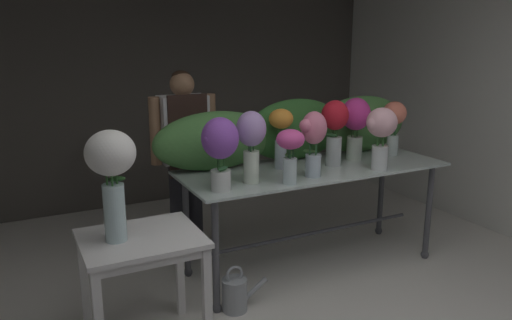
{
  "coord_description": "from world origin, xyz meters",
  "views": [
    {
      "loc": [
        -1.63,
        -1.63,
        1.91
      ],
      "look_at": [
        -0.14,
        1.35,
        1.07
      ],
      "focal_mm": 35.09,
      "sensor_mm": 36.0,
      "label": 1
    }
  ],
  "objects_px": {
    "vase_sunset_carnations": "(281,131)",
    "vase_lilac_anemones": "(251,140)",
    "side_table_white": "(142,252)",
    "vase_magenta_hydrangea": "(355,122)",
    "vase_rosy_freesia": "(314,137)",
    "vase_coral_dahlias": "(394,120)",
    "vase_fuchsia_ranunculus": "(291,149)",
    "vase_crimson_lilies": "(335,126)",
    "watering_can": "(235,294)",
    "display_table_glass": "(313,183)",
    "vase_blush_stock": "(381,131)",
    "florist": "(184,147)",
    "vase_violet_tulips": "(220,146)",
    "vase_white_roses_tall": "(111,170)"
  },
  "relations": [
    {
      "from": "vase_crimson_lilies",
      "to": "vase_blush_stock",
      "type": "bearing_deg",
      "value": -48.31
    },
    {
      "from": "vase_rosy_freesia",
      "to": "florist",
      "type": "bearing_deg",
      "value": 130.34
    },
    {
      "from": "vase_fuchsia_ranunculus",
      "to": "side_table_white",
      "type": "bearing_deg",
      "value": -171.91
    },
    {
      "from": "vase_coral_dahlias",
      "to": "vase_fuchsia_ranunculus",
      "type": "height_order",
      "value": "vase_coral_dahlias"
    },
    {
      "from": "florist",
      "to": "vase_crimson_lilies",
      "type": "bearing_deg",
      "value": -31.74
    },
    {
      "from": "display_table_glass",
      "to": "vase_fuchsia_ranunculus",
      "type": "height_order",
      "value": "vase_fuchsia_ranunculus"
    },
    {
      "from": "vase_lilac_anemones",
      "to": "watering_can",
      "type": "distance_m",
      "value": 1.1
    },
    {
      "from": "vase_violet_tulips",
      "to": "vase_fuchsia_ranunculus",
      "type": "xyz_separation_m",
      "value": [
        0.51,
        -0.08,
        -0.06
      ]
    },
    {
      "from": "vase_rosy_freesia",
      "to": "vase_blush_stock",
      "type": "distance_m",
      "value": 0.57
    },
    {
      "from": "vase_coral_dahlias",
      "to": "vase_fuchsia_ranunculus",
      "type": "relative_size",
      "value": 1.2
    },
    {
      "from": "vase_blush_stock",
      "to": "vase_fuchsia_ranunculus",
      "type": "xyz_separation_m",
      "value": [
        -0.81,
        -0.01,
        -0.06
      ]
    },
    {
      "from": "vase_blush_stock",
      "to": "vase_fuchsia_ranunculus",
      "type": "bearing_deg",
      "value": -179.13
    },
    {
      "from": "vase_sunset_carnations",
      "to": "vase_crimson_lilies",
      "type": "xyz_separation_m",
      "value": [
        0.43,
        -0.11,
        0.02
      ]
    },
    {
      "from": "side_table_white",
      "to": "watering_can",
      "type": "bearing_deg",
      "value": 10.7
    },
    {
      "from": "side_table_white",
      "to": "vase_lilac_anemones",
      "type": "xyz_separation_m",
      "value": [
        0.89,
        0.31,
        0.55
      ]
    },
    {
      "from": "vase_violet_tulips",
      "to": "vase_blush_stock",
      "type": "height_order",
      "value": "vase_violet_tulips"
    },
    {
      "from": "vase_sunset_carnations",
      "to": "vase_white_roses_tall",
      "type": "height_order",
      "value": "vase_white_roses_tall"
    },
    {
      "from": "vase_sunset_carnations",
      "to": "vase_blush_stock",
      "type": "xyz_separation_m",
      "value": [
        0.67,
        -0.39,
        0.01
      ]
    },
    {
      "from": "vase_sunset_carnations",
      "to": "vase_rosy_freesia",
      "type": "bearing_deg",
      "value": -71.79
    },
    {
      "from": "display_table_glass",
      "to": "vase_crimson_lilies",
      "type": "relative_size",
      "value": 4.08
    },
    {
      "from": "watering_can",
      "to": "vase_blush_stock",
      "type": "bearing_deg",
      "value": 2.07
    },
    {
      "from": "vase_magenta_hydrangea",
      "to": "vase_violet_tulips",
      "type": "distance_m",
      "value": 1.38
    },
    {
      "from": "vase_violet_tulips",
      "to": "vase_blush_stock",
      "type": "xyz_separation_m",
      "value": [
        1.32,
        -0.07,
        -0.0
      ]
    },
    {
      "from": "florist",
      "to": "vase_sunset_carnations",
      "type": "distance_m",
      "value": 0.83
    },
    {
      "from": "vase_coral_dahlias",
      "to": "vase_white_roses_tall",
      "type": "relative_size",
      "value": 0.72
    },
    {
      "from": "florist",
      "to": "vase_fuchsia_ranunculus",
      "type": "height_order",
      "value": "florist"
    },
    {
      "from": "vase_crimson_lilies",
      "to": "watering_can",
      "type": "distance_m",
      "value": 1.52
    },
    {
      "from": "vase_crimson_lilies",
      "to": "vase_blush_stock",
      "type": "relative_size",
      "value": 1.08
    },
    {
      "from": "vase_sunset_carnations",
      "to": "watering_can",
      "type": "height_order",
      "value": "vase_sunset_carnations"
    },
    {
      "from": "vase_crimson_lilies",
      "to": "vase_sunset_carnations",
      "type": "bearing_deg",
      "value": 165.1
    },
    {
      "from": "vase_lilac_anemones",
      "to": "vase_sunset_carnations",
      "type": "bearing_deg",
      "value": 33.16
    },
    {
      "from": "florist",
      "to": "vase_lilac_anemones",
      "type": "distance_m",
      "value": 0.84
    },
    {
      "from": "side_table_white",
      "to": "vase_sunset_carnations",
      "type": "distance_m",
      "value": 1.49
    },
    {
      "from": "side_table_white",
      "to": "vase_rosy_freesia",
      "type": "bearing_deg",
      "value": 10.13
    },
    {
      "from": "vase_crimson_lilies",
      "to": "vase_fuchsia_ranunculus",
      "type": "relative_size",
      "value": 1.35
    },
    {
      "from": "vase_violet_tulips",
      "to": "vase_crimson_lilies",
      "type": "relative_size",
      "value": 0.95
    },
    {
      "from": "vase_sunset_carnations",
      "to": "vase_lilac_anemones",
      "type": "height_order",
      "value": "vase_lilac_anemones"
    },
    {
      "from": "vase_fuchsia_ranunculus",
      "to": "display_table_glass",
      "type": "bearing_deg",
      "value": 37.66
    },
    {
      "from": "vase_coral_dahlias",
      "to": "vase_fuchsia_ranunculus",
      "type": "distance_m",
      "value": 1.3
    },
    {
      "from": "vase_crimson_lilies",
      "to": "vase_fuchsia_ranunculus",
      "type": "xyz_separation_m",
      "value": [
        -0.57,
        -0.28,
        -0.07
      ]
    },
    {
      "from": "display_table_glass",
      "to": "vase_blush_stock",
      "type": "bearing_deg",
      "value": -36.14
    },
    {
      "from": "florist",
      "to": "vase_crimson_lilies",
      "type": "distance_m",
      "value": 1.25
    },
    {
      "from": "florist",
      "to": "watering_can",
      "type": "distance_m",
      "value": 1.3
    },
    {
      "from": "vase_sunset_carnations",
      "to": "florist",
      "type": "bearing_deg",
      "value": 139.11
    },
    {
      "from": "florist",
      "to": "vase_rosy_freesia",
      "type": "height_order",
      "value": "florist"
    },
    {
      "from": "side_table_white",
      "to": "vase_coral_dahlias",
      "type": "xyz_separation_m",
      "value": [
        2.38,
        0.51,
        0.55
      ]
    },
    {
      "from": "side_table_white",
      "to": "vase_magenta_hydrangea",
      "type": "height_order",
      "value": "vase_magenta_hydrangea"
    },
    {
      "from": "display_table_glass",
      "to": "vase_crimson_lilies",
      "type": "xyz_separation_m",
      "value": [
        0.17,
        -0.03,
        0.46
      ]
    },
    {
      "from": "vase_sunset_carnations",
      "to": "vase_crimson_lilies",
      "type": "relative_size",
      "value": 0.9
    },
    {
      "from": "vase_sunset_carnations",
      "to": "side_table_white",
      "type": "bearing_deg",
      "value": -156.26
    }
  ]
}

